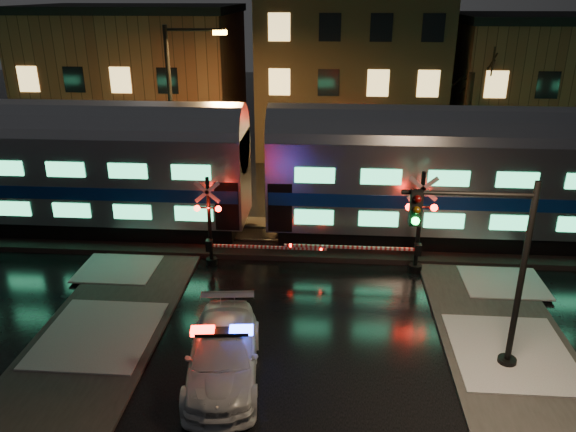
% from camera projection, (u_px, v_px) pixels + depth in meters
% --- Properties ---
extents(ground, '(120.00, 120.00, 0.00)m').
position_uv_depth(ground, '(304.00, 298.00, 20.46)').
color(ground, black).
rests_on(ground, ground).
extents(ballast, '(90.00, 4.20, 0.24)m').
position_uv_depth(ballast, '(310.00, 239.00, 25.04)').
color(ballast, black).
rests_on(ballast, ground).
extents(sidewalk_left, '(4.00, 20.00, 0.12)m').
position_uv_depth(sidewalk_left, '(56.00, 398.00, 15.35)').
color(sidewalk_left, '#2D2D2D').
rests_on(sidewalk_left, ground).
extents(sidewalk_right, '(4.00, 20.00, 0.12)m').
position_uv_depth(sidewalk_right, '(544.00, 424.00, 14.44)').
color(sidewalk_right, '#2D2D2D').
rests_on(sidewalk_right, ground).
extents(building_left, '(14.00, 10.00, 9.00)m').
position_uv_depth(building_left, '(138.00, 80.00, 40.03)').
color(building_left, brown).
rests_on(building_left, ground).
extents(building_mid, '(12.00, 11.00, 11.50)m').
position_uv_depth(building_mid, '(350.00, 63.00, 38.97)').
color(building_mid, brown).
rests_on(building_mid, ground).
extents(building_right, '(12.00, 10.00, 8.50)m').
position_uv_depth(building_right, '(541.00, 88.00, 38.16)').
color(building_right, brown).
rests_on(building_right, ground).
extents(train, '(51.00, 3.12, 5.92)m').
position_uv_depth(train, '(257.00, 168.00, 23.98)').
color(train, black).
rests_on(train, ballast).
extents(police_car, '(2.58, 5.20, 1.62)m').
position_uv_depth(police_car, '(223.00, 354.00, 16.09)').
color(police_car, silver).
rests_on(police_car, ground).
extents(crossing_signal_right, '(5.89, 0.66, 4.17)m').
position_uv_depth(crossing_signal_right, '(409.00, 233.00, 21.67)').
color(crossing_signal_right, black).
rests_on(crossing_signal_right, ground).
extents(crossing_signal_left, '(5.30, 0.63, 3.75)m').
position_uv_depth(crossing_signal_left, '(218.00, 231.00, 22.26)').
color(crossing_signal_left, black).
rests_on(crossing_signal_left, ground).
extents(traffic_light, '(3.77, 0.69, 5.82)m').
position_uv_depth(traffic_light, '(489.00, 274.00, 15.61)').
color(traffic_light, black).
rests_on(traffic_light, ground).
extents(streetlight, '(2.99, 0.31, 8.95)m').
position_uv_depth(streetlight, '(177.00, 107.00, 27.32)').
color(streetlight, black).
rests_on(streetlight, ground).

